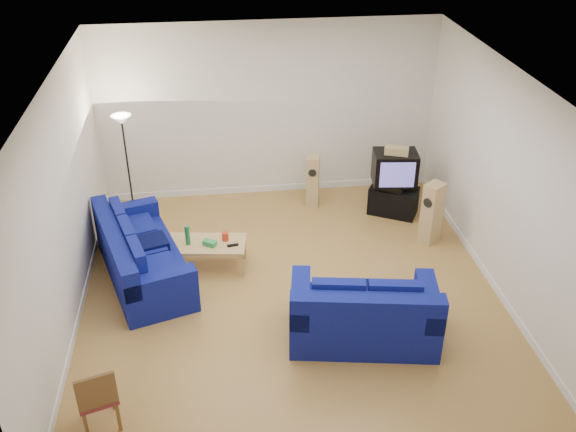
{
  "coord_description": "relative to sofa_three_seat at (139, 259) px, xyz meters",
  "views": [
    {
      "loc": [
        -0.98,
        -7.45,
        5.74
      ],
      "look_at": [
        0.0,
        0.4,
        1.1
      ],
      "focal_mm": 40.0,
      "sensor_mm": 36.0,
      "label": 1
    }
  ],
  "objects": [
    {
      "name": "dining_chair",
      "position": [
        -0.22,
        -2.9,
        0.16
      ],
      "size": [
        0.53,
        0.53,
        0.89
      ],
      "rotation": [
        0.0,
        0.0,
        0.3
      ],
      "color": "brown",
      "rests_on": "ground"
    },
    {
      "name": "bottle",
      "position": [
        0.73,
        0.16,
        0.26
      ],
      "size": [
        0.1,
        0.1,
        0.32
      ],
      "primitive_type": "cylinder",
      "rotation": [
        0.0,
        0.0,
        -0.44
      ],
      "color": "#197233",
      "rests_on": "coffee_table"
    },
    {
      "name": "centre_speaker",
      "position": [
        4.27,
        1.4,
        0.9
      ],
      "size": [
        0.43,
        0.29,
        0.14
      ],
      "primitive_type": "cube",
      "rotation": [
        0.0,
        0.0,
        -0.36
      ],
      "color": "tan",
      "rests_on": "television"
    },
    {
      "name": "coffee_table",
      "position": [
        1.01,
        0.16,
        0.04
      ],
      "size": [
        1.26,
        0.76,
        0.43
      ],
      "rotation": [
        0.0,
        0.0,
        -0.14
      ],
      "color": "tan",
      "rests_on": "ground"
    },
    {
      "name": "tissue_box",
      "position": [
        1.06,
        0.09,
        0.14
      ],
      "size": [
        0.22,
        0.2,
        0.08
      ],
      "primitive_type": "cube",
      "rotation": [
        0.0,
        0.0,
        -0.57
      ],
      "color": "green",
      "rests_on": "coffee_table"
    },
    {
      "name": "sofa_three_seat",
      "position": [
        0.0,
        0.0,
        0.0
      ],
      "size": [
        1.66,
        2.53,
        0.9
      ],
      "rotation": [
        0.0,
        0.0,
        -1.27
      ],
      "color": "#0E135B",
      "rests_on": "ground"
    },
    {
      "name": "speaker_right",
      "position": [
        4.66,
        0.46,
        0.19
      ],
      "size": [
        0.4,
        0.38,
        1.05
      ],
      "rotation": [
        0.0,
        0.0,
        -0.93
      ],
      "color": "tan",
      "rests_on": "ground"
    },
    {
      "name": "remote",
      "position": [
        1.41,
        0.03,
        0.11
      ],
      "size": [
        0.18,
        0.08,
        0.02
      ],
      "primitive_type": "cube",
      "rotation": [
        0.0,
        0.0,
        0.18
      ],
      "color": "black",
      "rests_on": "coffee_table"
    },
    {
      "name": "sofa_loveseat",
      "position": [
        3.02,
        -1.78,
        0.03
      ],
      "size": [
        2.06,
        1.37,
        0.96
      ],
      "rotation": [
        0.0,
        0.0,
        -0.17
      ],
      "color": "#0E135B",
      "rests_on": "ground"
    },
    {
      "name": "floor_lamp",
      "position": [
        -0.24,
        1.81,
        1.25
      ],
      "size": [
        0.33,
        0.33,
        1.92
      ],
      "color": "black",
      "rests_on": "ground"
    },
    {
      "name": "room",
      "position": [
        2.21,
        -0.72,
        1.21
      ],
      "size": [
        6.01,
        6.51,
        3.21
      ],
      "color": "olive",
      "rests_on": "ground"
    },
    {
      "name": "television",
      "position": [
        4.28,
        1.46,
        0.54
      ],
      "size": [
        0.79,
        0.63,
        0.57
      ],
      "rotation": [
        0.0,
        0.0,
        -0.11
      ],
      "color": "black",
      "rests_on": "av_receiver"
    },
    {
      "name": "av_receiver",
      "position": [
        4.26,
        1.4,
        0.21
      ],
      "size": [
        0.51,
        0.48,
        0.09
      ],
      "primitive_type": "cube",
      "rotation": [
        0.0,
        0.0,
        -0.52
      ],
      "color": "black",
      "rests_on": "tv_stand"
    },
    {
      "name": "speaker_left",
      "position": [
        2.93,
        1.93,
        0.14
      ],
      "size": [
        0.28,
        0.33,
        0.95
      ],
      "rotation": [
        0.0,
        0.0,
        -0.23
      ],
      "color": "tan",
      "rests_on": "ground"
    },
    {
      "name": "tv_stand",
      "position": [
        4.3,
        1.43,
        -0.09
      ],
      "size": [
        0.94,
        0.79,
        0.5
      ],
      "primitive_type": "cube",
      "rotation": [
        0.0,
        0.0,
        -0.5
      ],
      "color": "black",
      "rests_on": "ground"
    },
    {
      "name": "red_canister",
      "position": [
        1.3,
        0.2,
        0.17
      ],
      "size": [
        0.14,
        0.14,
        0.14
      ],
      "primitive_type": "cylinder",
      "rotation": [
        0.0,
        0.0,
        -0.55
      ],
      "color": "red",
      "rests_on": "coffee_table"
    }
  ]
}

